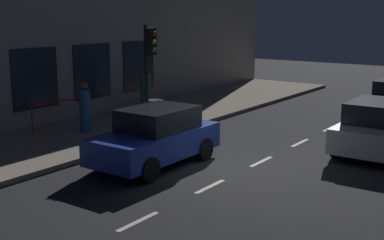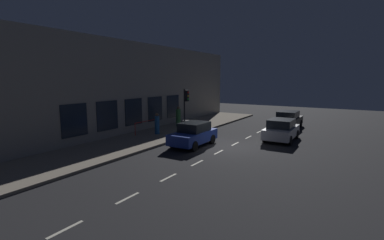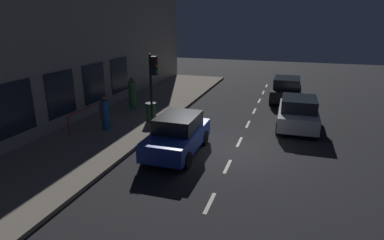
{
  "view_description": "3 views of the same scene",
  "coord_description": "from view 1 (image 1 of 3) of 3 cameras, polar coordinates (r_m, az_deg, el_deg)",
  "views": [
    {
      "loc": [
        -6.51,
        11.43,
        4.1
      ],
      "look_at": [
        0.5,
        1.65,
        1.58
      ],
      "focal_mm": 48.21,
      "sensor_mm": 36.0,
      "label": 1
    },
    {
      "loc": [
        -7.31,
        16.62,
        4.48
      ],
      "look_at": [
        2.05,
        1.4,
        1.82
      ],
      "focal_mm": 26.01,
      "sensor_mm": 36.0,
      "label": 2
    },
    {
      "loc": [
        -2.04,
        12.32,
        5.28
      ],
      "look_at": [
        1.56,
        1.08,
        1.51
      ],
      "focal_mm": 29.99,
      "sensor_mm": 36.0,
      "label": 3
    }
  ],
  "objects": [
    {
      "name": "sidewalk",
      "position": [
        17.6,
        -12.19,
        -1.68
      ],
      "size": [
        4.5,
        32.0,
        0.15
      ],
      "color": "gray",
      "rests_on": "ground"
    },
    {
      "name": "building_facade",
      "position": [
        19.11,
        -17.91,
        10.07
      ],
      "size": [
        0.65,
        32.0,
        7.43
      ],
      "color": "gray",
      "rests_on": "ground"
    },
    {
      "name": "pedestrian_0",
      "position": [
        17.69,
        -11.74,
        1.21
      ],
      "size": [
        0.41,
        0.41,
        1.67
      ],
      "rotation": [
        0.0,
        0.0,
        1.68
      ],
      "color": "#1E5189",
      "rests_on": "sidewalk"
    },
    {
      "name": "lane_centre_line",
      "position": [
        14.62,
        7.68,
        -4.57
      ],
      "size": [
        0.12,
        27.2,
        0.01
      ],
      "color": "beige",
      "rests_on": "ground"
    },
    {
      "name": "parked_car_0",
      "position": [
        16.12,
        20.11,
        -0.77
      ],
      "size": [
        1.99,
        4.02,
        1.58
      ],
      "rotation": [
        0.0,
        0.0,
        3.16
      ],
      "color": "#B7B7BC",
      "rests_on": "ground"
    },
    {
      "name": "pedestrian_1",
      "position": [
        20.72,
        -5.14,
        3.14
      ],
      "size": [
        0.59,
        0.59,
        1.84
      ],
      "rotation": [
        0.0,
        0.0,
        2.61
      ],
      "color": "#336B38",
      "rests_on": "sidewalk"
    },
    {
      "name": "red_railing",
      "position": [
        18.44,
        -14.22,
        1.44
      ],
      "size": [
        0.05,
        2.57,
        0.97
      ],
      "color": "red",
      "rests_on": "sidewalk"
    },
    {
      "name": "trash_bin",
      "position": [
        18.01,
        -4.11,
        0.71
      ],
      "size": [
        0.55,
        0.55,
        0.97
      ],
      "color": "#2D5633",
      "rests_on": "sidewalk"
    },
    {
      "name": "ground_plane",
      "position": [
        13.78,
        5.72,
        -5.56
      ],
      "size": [
        60.0,
        60.0,
        0.0
      ],
      "primitive_type": "plane",
      "color": "#232326"
    },
    {
      "name": "parked_car_1",
      "position": [
        14.02,
        -4.03,
        -1.88
      ],
      "size": [
        1.83,
        3.86,
        1.58
      ],
      "rotation": [
        0.0,
        0.0,
        -0.0
      ],
      "color": "#1E389E",
      "rests_on": "ground"
    },
    {
      "name": "traffic_light",
      "position": [
        16.47,
        -4.77,
        7.08
      ],
      "size": [
        0.46,
        0.32,
        3.57
      ],
      "color": "black",
      "rests_on": "sidewalk"
    }
  ]
}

